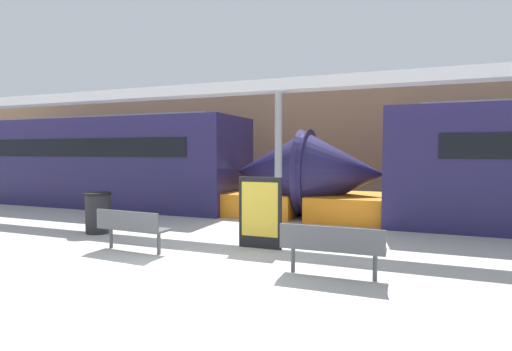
# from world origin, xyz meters

# --- Properties ---
(ground_plane) EXTENTS (60.00, 60.00, 0.00)m
(ground_plane) POSITION_xyz_m (0.00, 0.00, 0.00)
(ground_plane) COLOR #B2AFA8
(station_wall) EXTENTS (56.00, 0.20, 5.00)m
(station_wall) POSITION_xyz_m (0.00, 11.12, 2.50)
(station_wall) COLOR #937051
(station_wall) RESTS_ON ground_plane
(train_right) EXTENTS (15.73, 2.93, 3.20)m
(train_right) POSITION_xyz_m (-7.06, 6.78, 1.51)
(train_right) COLOR #231E4C
(train_right) RESTS_ON ground_plane
(bench_near) EXTENTS (1.53, 0.54, 0.82)m
(bench_near) POSITION_xyz_m (-1.38, 1.31, 0.51)
(bench_near) COLOR #4C4F54
(bench_near) RESTS_ON ground_plane
(bench_far) EXTENTS (1.61, 0.45, 0.82)m
(bench_far) POSITION_xyz_m (2.57, 1.13, 0.51)
(bench_far) COLOR #4C4F54
(bench_far) RESTS_ON ground_plane
(trash_bin) EXTENTS (0.62, 0.62, 0.98)m
(trash_bin) POSITION_xyz_m (-3.32, 2.53, 0.49)
(trash_bin) COLOR black
(trash_bin) RESTS_ON ground_plane
(poster_board) EXTENTS (0.91, 0.07, 1.45)m
(poster_board) POSITION_xyz_m (0.86, 2.50, 0.73)
(poster_board) COLOR black
(poster_board) RESTS_ON ground_plane
(support_column_near) EXTENTS (0.19, 0.19, 3.44)m
(support_column_near) POSITION_xyz_m (0.60, 4.50, 1.72)
(support_column_near) COLOR gray
(support_column_near) RESTS_ON ground_plane
(canopy_beam) EXTENTS (28.00, 0.60, 0.28)m
(canopy_beam) POSITION_xyz_m (0.60, 4.50, 3.58)
(canopy_beam) COLOR silver
(canopy_beam) RESTS_ON support_column_near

